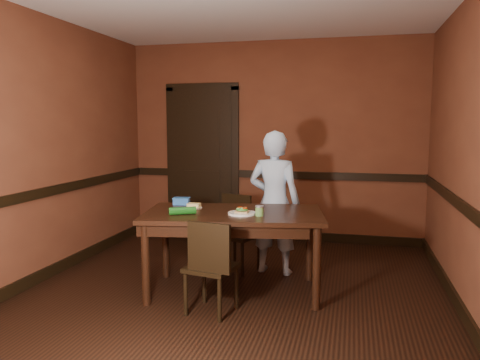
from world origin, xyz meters
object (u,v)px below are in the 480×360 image
at_px(chair_far, 238,234).
at_px(chair_near, 211,266).
at_px(dining_table, 234,252).
at_px(sauce_jar, 259,211).
at_px(food_tub, 182,201).
at_px(person, 274,203).
at_px(cheese_saucer, 194,206).
at_px(sandwich_plate, 242,212).

distance_m(chair_far, chair_near, 1.15).
distance_m(dining_table, sauce_jar, 0.53).
bearing_deg(sauce_jar, dining_table, 154.30).
relative_size(chair_far, food_tub, 4.44).
xyz_separation_m(person, sauce_jar, (-0.00, -0.80, 0.06)).
distance_m(person, sauce_jar, 0.80).
bearing_deg(sauce_jar, chair_far, 116.74).
height_order(person, sauce_jar, person).
height_order(chair_far, person, person).
relative_size(dining_table, person, 1.08).
xyz_separation_m(chair_near, food_tub, (-0.55, 0.77, 0.41)).
distance_m(dining_table, cheese_saucer, 0.59).
height_order(sauce_jar, cheese_saucer, sauce_jar).
height_order(chair_far, sauce_jar, sauce_jar).
xyz_separation_m(chair_far, food_tub, (-0.51, -0.37, 0.40)).
relative_size(dining_table, sauce_jar, 17.87).
distance_m(sauce_jar, cheese_saucer, 0.73).
height_order(chair_near, person, person).
bearing_deg(sandwich_plate, chair_far, 106.42).
relative_size(chair_near, cheese_saucer, 5.04).
height_order(sandwich_plate, food_tub, food_tub).
relative_size(person, sandwich_plate, 5.95).
height_order(person, cheese_saucer, person).
relative_size(dining_table, food_tub, 8.99).
xyz_separation_m(person, sandwich_plate, (-0.17, -0.76, 0.03)).
distance_m(sandwich_plate, food_tub, 0.80).
height_order(chair_far, chair_near, chair_far).
height_order(dining_table, chair_far, chair_far).
bearing_deg(chair_far, food_tub, -122.88).
xyz_separation_m(person, food_tub, (-0.89, -0.41, 0.05)).
bearing_deg(sauce_jar, chair_near, -131.31).
xyz_separation_m(chair_far, chair_near, (0.05, -1.15, -0.00)).
height_order(chair_far, food_tub, food_tub).
bearing_deg(sauce_jar, person, 89.86).
bearing_deg(sandwich_plate, cheese_saucer, 161.82).
bearing_deg(dining_table, sauce_jar, -35.43).
relative_size(dining_table, chair_far, 2.02).
bearing_deg(food_tub, chair_far, 27.15).
bearing_deg(cheese_saucer, chair_near, -58.90).
distance_m(chair_far, sauce_jar, 0.95).
xyz_separation_m(person, cheese_saucer, (-0.70, -0.59, 0.03)).
xyz_separation_m(sandwich_plate, cheese_saucer, (-0.52, 0.17, 0.00)).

